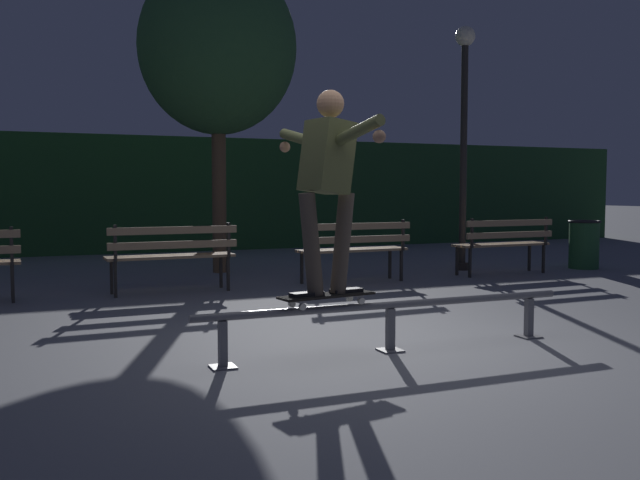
# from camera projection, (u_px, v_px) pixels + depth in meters

# --- Properties ---
(ground_plane) EXTENTS (90.00, 90.00, 0.00)m
(ground_plane) POSITION_uv_depth(u_px,v_px,m) (381.00, 347.00, 5.75)
(ground_plane) COLOR slate
(hedge_backdrop) EXTENTS (24.00, 1.20, 2.43)m
(hedge_backdrop) POSITION_uv_depth(u_px,v_px,m) (161.00, 194.00, 15.09)
(hedge_backdrop) COLOR #234C28
(hedge_backdrop) RESTS_ON ground
(grind_rail) EXTENTS (3.24, 0.18, 0.40)m
(grind_rail) POSITION_uv_depth(u_px,v_px,m) (390.00, 314.00, 5.59)
(grind_rail) COLOR slate
(grind_rail) RESTS_ON ground
(skateboard) EXTENTS (0.80, 0.32, 0.09)m
(skateboard) POSITION_uv_depth(u_px,v_px,m) (327.00, 296.00, 5.36)
(skateboard) COLOR black
(skateboard) RESTS_ON grind_rail
(skateboarder) EXTENTS (0.63, 1.39, 1.56)m
(skateboarder) POSITION_uv_depth(u_px,v_px,m) (327.00, 174.00, 5.30)
(skateboarder) COLOR black
(skateboarder) RESTS_ON skateboard
(park_bench_left_center) EXTENTS (1.61, 0.47, 0.88)m
(park_bench_left_center) POSITION_uv_depth(u_px,v_px,m) (172.00, 251.00, 8.73)
(park_bench_left_center) COLOR #282623
(park_bench_left_center) RESTS_ON ground
(park_bench_right_center) EXTENTS (1.61, 0.47, 0.88)m
(park_bench_right_center) POSITION_uv_depth(u_px,v_px,m) (355.00, 245.00, 9.71)
(park_bench_right_center) COLOR #282623
(park_bench_right_center) RESTS_ON ground
(park_bench_rightmost) EXTENTS (1.61, 0.47, 0.88)m
(park_bench_rightmost) POSITION_uv_depth(u_px,v_px,m) (505.00, 240.00, 10.68)
(park_bench_rightmost) COLOR #282623
(park_bench_rightmost) RESTS_ON ground
(tree_behind_benches) EXTENTS (2.44, 2.44, 4.85)m
(tree_behind_benches) POSITION_uv_depth(u_px,v_px,m) (218.00, 48.00, 10.80)
(tree_behind_benches) COLOR brown
(tree_behind_benches) RESTS_ON ground
(lamp_post_right) EXTENTS (0.32, 0.32, 3.90)m
(lamp_post_right) POSITION_uv_depth(u_px,v_px,m) (464.00, 116.00, 11.18)
(lamp_post_right) COLOR #282623
(lamp_post_right) RESTS_ON ground
(trash_can) EXTENTS (0.52, 0.52, 0.80)m
(trash_can) POSITION_uv_depth(u_px,v_px,m) (584.00, 244.00, 11.55)
(trash_can) COLOR #23562D
(trash_can) RESTS_ON ground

